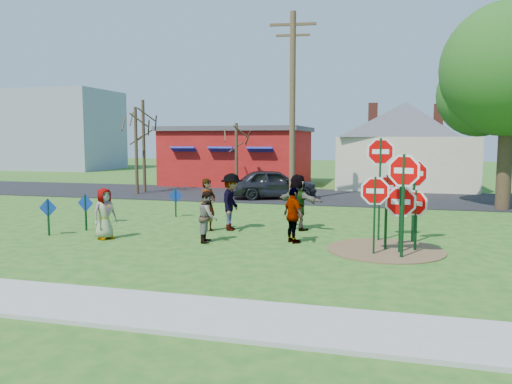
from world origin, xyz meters
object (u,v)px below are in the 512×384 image
stop_sign_a (375,198)px  utility_pole (292,103)px  stop_sign_b (380,162)px  person_a (105,214)px  stop_sign_c (404,182)px  suv (273,184)px  person_b (208,205)px  stop_sign_d (414,180)px

stop_sign_a → utility_pole: 12.00m
stop_sign_b → person_a: stop_sign_b is taller
person_a → utility_pole: utility_pole is taller
stop_sign_b → person_a: (-8.13, -1.87, -1.58)m
stop_sign_c → stop_sign_a: bearing=-177.6°
stop_sign_a → utility_pole: bearing=110.6°
suv → stop_sign_c: bearing=-173.9°
stop_sign_b → stop_sign_c: (0.62, -2.13, -0.39)m
person_b → stop_sign_c: bearing=-85.6°
stop_sign_d → person_a: (-9.10, -1.85, -1.08)m
stop_sign_a → person_b: 5.84m
stop_sign_c → person_a: size_ratio=1.80×
stop_sign_a → person_b: stop_sign_a is taller
stop_sign_c → person_b: stop_sign_c is taller
stop_sign_b → stop_sign_c: stop_sign_b is taller
stop_sign_c → person_a: stop_sign_c is taller
person_b → utility_pole: bearing=17.2°
stop_sign_d → utility_pole: utility_pole is taller
stop_sign_b → person_a: size_ratio=2.06×
utility_pole → person_b: bearing=-97.6°
stop_sign_c → suv: stop_sign_c is taller
suv → utility_pole: utility_pole is taller
stop_sign_d → suv: 11.58m
stop_sign_b → utility_pole: utility_pole is taller
person_a → utility_pole: (3.77, 10.72, 4.02)m
person_b → utility_pole: size_ratio=0.19×
suv → stop_sign_b: bearing=-171.6°
stop_sign_a → stop_sign_b: 2.06m
stop_sign_c → stop_sign_b: bearing=128.2°
stop_sign_a → stop_sign_c: 0.88m
stop_sign_c → stop_sign_d: 2.14m
stop_sign_b → stop_sign_a: bearing=-92.0°
person_a → stop_sign_a: bearing=-63.3°
stop_sign_c → utility_pole: utility_pole is taller
stop_sign_c → stop_sign_d: stop_sign_c is taller
stop_sign_a → utility_pole: (-4.27, 10.72, 3.29)m
person_a → person_b: 3.30m
stop_sign_c → person_b: size_ratio=1.61×
person_a → stop_sign_b: bearing=-50.4°
stop_sign_d → person_a: bearing=174.0°
utility_pole → stop_sign_c: bearing=-65.6°
stop_sign_a → suv: size_ratio=0.50×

